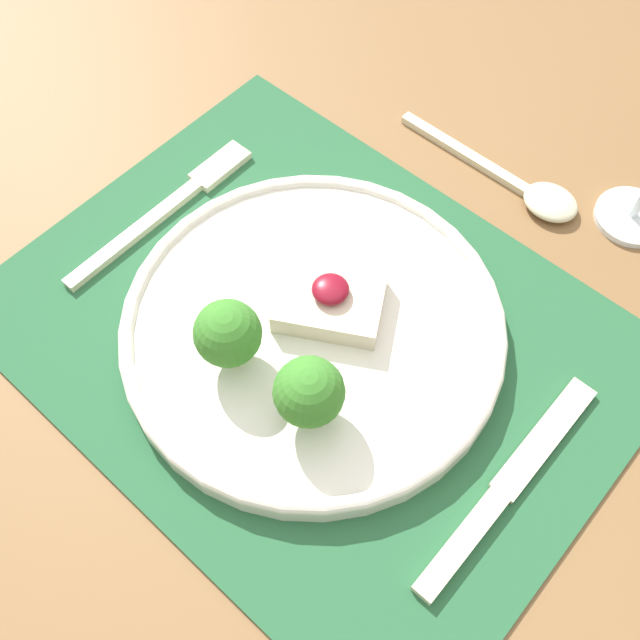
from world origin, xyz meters
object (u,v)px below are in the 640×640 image
at_px(fork, 174,203).
at_px(spoon, 528,189).
at_px(dinner_plate, 316,328).
at_px(knife, 497,498).

bearing_deg(fork, spoon, 42.19).
height_order(dinner_plate, spoon, dinner_plate).
bearing_deg(spoon, dinner_plate, -100.74).
bearing_deg(knife, spoon, 116.67).
xyz_separation_m(dinner_plate, spoon, (0.04, 0.24, -0.01)).
distance_m(fork, knife, 0.36).
height_order(knife, spoon, spoon).
bearing_deg(dinner_plate, spoon, 80.12).
height_order(fork, spoon, spoon).
bearing_deg(knife, dinner_plate, 173.20).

